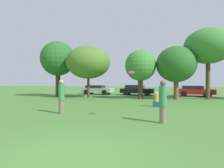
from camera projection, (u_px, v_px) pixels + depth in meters
ground_plane at (68, 157)px, 4.08m from camera, size 120.00×120.00×0.00m
person_thrower at (61, 96)px, 9.72m from camera, size 0.31×0.31×1.75m
person_catcher at (163, 101)px, 7.45m from camera, size 0.30×0.30×1.69m
frisbee at (132, 72)px, 8.32m from camera, size 0.28×0.27×0.12m
bystander_sitting at (156, 100)px, 12.40m from camera, size 0.41×0.35×1.00m
tree_0 at (58, 59)px, 21.12m from camera, size 3.83×3.83×6.14m
tree_1 at (88, 62)px, 19.64m from camera, size 4.54×4.54×5.34m
tree_2 at (140, 66)px, 18.01m from camera, size 2.95×2.95×4.67m
tree_3 at (176, 64)px, 17.58m from camera, size 3.66×3.66×4.95m
tree_4 at (208, 46)px, 17.52m from camera, size 4.33×4.33×6.60m
parked_car_silver at (97, 89)px, 24.70m from camera, size 4.00×2.12×1.19m
parked_car_black at (137, 90)px, 23.35m from camera, size 4.11×2.14×1.24m
parked_car_red at (194, 91)px, 21.30m from camera, size 4.01×2.17×1.19m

